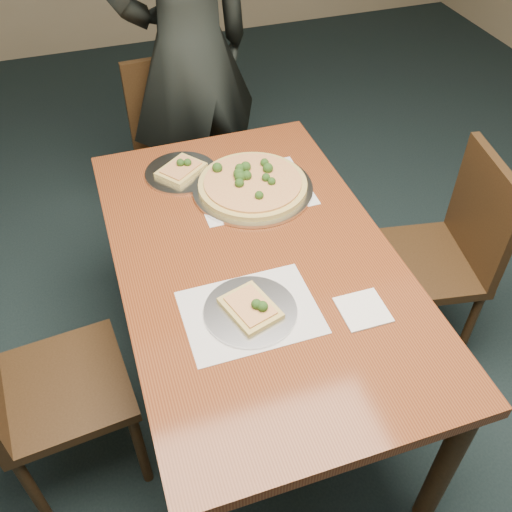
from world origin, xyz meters
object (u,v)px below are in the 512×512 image
object	(u,v)px
slice_plate_far	(181,171)
chair_far	(179,143)
diner	(189,54)
chair_right	(444,249)
pizza_pan	(252,185)
slice_plate_near	(251,309)
chair_left	(32,385)
dining_table	(256,275)

from	to	relation	value
slice_plate_far	chair_far	bearing A→B (deg)	80.04
diner	chair_right	bearing A→B (deg)	105.66
pizza_pan	slice_plate_far	distance (m)	0.29
chair_far	pizza_pan	distance (m)	0.81
slice_plate_near	chair_left	bearing A→B (deg)	169.65
diner	slice_plate_near	bearing A→B (deg)	65.80
chair_right	diner	world-z (taller)	diner
chair_far	slice_plate_far	xyz separation A→B (m)	(-0.10, -0.58, 0.25)
chair_far	slice_plate_near	world-z (taller)	chair_far
slice_plate_near	dining_table	bearing A→B (deg)	67.96
diner	dining_table	bearing A→B (deg)	69.07
chair_far	slice_plate_near	size ratio (longest dim) A/B	3.25
chair_far	chair_right	distance (m)	1.35
slice_plate_far	chair_right	bearing A→B (deg)	-28.43
chair_far	chair_right	bearing A→B (deg)	-55.46
dining_table	chair_left	xyz separation A→B (m)	(-0.78, -0.10, -0.14)
chair_left	chair_right	xyz separation A→B (m)	(1.57, 0.13, 0.00)
chair_right	chair_far	bearing A→B (deg)	-132.83
chair_right	dining_table	bearing A→B (deg)	-77.83
pizza_pan	slice_plate_near	size ratio (longest dim) A/B	1.61
dining_table	chair_right	size ratio (longest dim) A/B	1.65
chair_left	diner	xyz separation A→B (m)	(0.85, 1.24, 0.43)
dining_table	pizza_pan	world-z (taller)	pizza_pan
chair_far	chair_right	size ratio (longest dim) A/B	1.00
diner	chair_left	bearing A→B (deg)	38.15
pizza_pan	slice_plate_near	bearing A→B (deg)	-108.57
slice_plate_near	slice_plate_far	world-z (taller)	slice_plate_near
chair_right	slice_plate_near	world-z (taller)	chair_right
chair_far	diner	bearing A→B (deg)	16.12
dining_table	chair_right	world-z (taller)	chair_right
pizza_pan	diner	bearing A→B (deg)	92.44
slice_plate_near	slice_plate_far	size ratio (longest dim) A/B	1.00
chair_far	diner	xyz separation A→B (m)	(0.09, 0.03, 0.43)
diner	chair_far	bearing A→B (deg)	1.32
dining_table	chair_right	xyz separation A→B (m)	(0.79, 0.03, -0.14)
chair_left	dining_table	bearing A→B (deg)	-87.94
chair_far	slice_plate_far	world-z (taller)	chair_far
chair_right	slice_plate_far	distance (m)	1.08
slice_plate_near	pizza_pan	bearing A→B (deg)	71.43
chair_far	chair_right	world-z (taller)	same
diner	slice_plate_far	world-z (taller)	diner
chair_right	pizza_pan	world-z (taller)	chair_right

